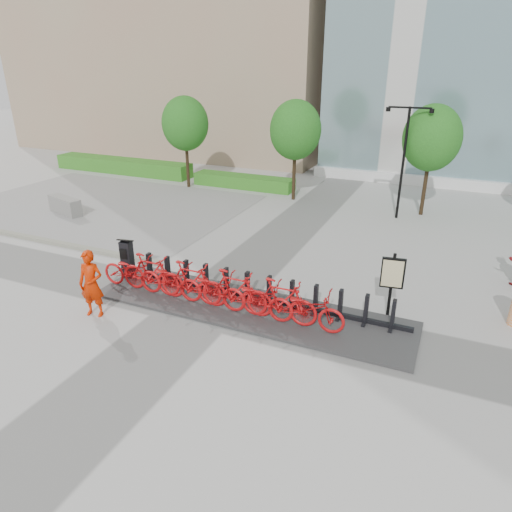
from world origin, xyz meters
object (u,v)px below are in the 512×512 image
at_px(kiosk, 127,258).
at_px(jersey_barrier, 65,206).
at_px(worker_red, 91,284).
at_px(bike_0, 132,272).
at_px(map_sign, 392,276).

distance_m(kiosk, jersey_barrier, 8.73).
xyz_separation_m(kiosk, jersey_barrier, (-7.41, 4.59, -0.34)).
bearing_deg(kiosk, worker_red, -81.83).
bearing_deg(bike_0, map_sign, -78.33).
distance_m(kiosk, worker_red, 2.42).
xyz_separation_m(bike_0, jersey_barrier, (-8.07, 5.21, -0.24)).
bearing_deg(worker_red, jersey_barrier, 125.97).
xyz_separation_m(worker_red, map_sign, (7.73, 3.30, 0.31)).
bearing_deg(bike_0, worker_red, 179.19).
relative_size(worker_red, jersey_barrier, 0.94).
distance_m(kiosk, map_sign, 8.44).
xyz_separation_m(bike_0, kiosk, (-0.66, 0.62, 0.10)).
bearing_deg(kiosk, map_sign, -0.50).
distance_m(bike_0, worker_red, 1.74).
bearing_deg(bike_0, kiosk, 46.93).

